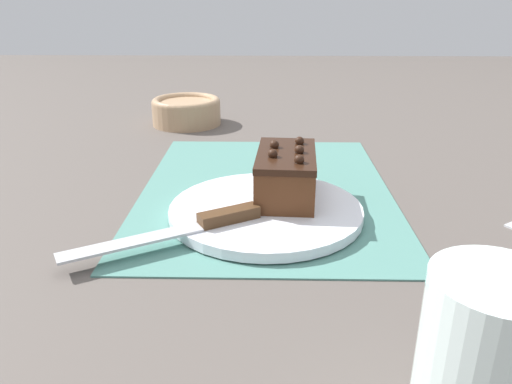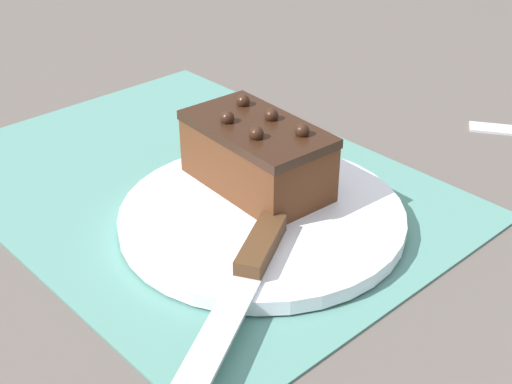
% 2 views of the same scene
% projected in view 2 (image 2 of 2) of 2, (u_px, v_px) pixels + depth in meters
% --- Properties ---
extents(ground_plane, '(3.00, 3.00, 0.00)m').
position_uv_depth(ground_plane, '(194.00, 186.00, 0.65)').
color(ground_plane, '#544C47').
extents(placemat_woven, '(0.46, 0.34, 0.00)m').
position_uv_depth(placemat_woven, '(194.00, 184.00, 0.65)').
color(placemat_woven, slate).
rests_on(placemat_woven, ground_plane).
extents(cake_plate, '(0.23, 0.23, 0.01)m').
position_uv_depth(cake_plate, '(262.00, 216.00, 0.58)').
color(cake_plate, white).
rests_on(cake_plate, placemat_woven).
extents(chocolate_cake, '(0.13, 0.08, 0.07)m').
position_uv_depth(chocolate_cake, '(257.00, 155.00, 0.60)').
color(chocolate_cake, '#512D19').
rests_on(chocolate_cake, cake_plate).
extents(serving_knife, '(0.13, 0.20, 0.01)m').
position_uv_depth(serving_knife, '(245.00, 277.00, 0.50)').
color(serving_knife, '#472D19').
rests_on(serving_knife, cake_plate).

